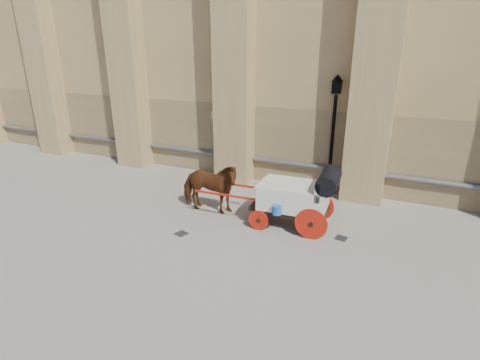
% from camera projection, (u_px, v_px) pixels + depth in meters
% --- Properties ---
extents(ground, '(90.00, 90.00, 0.00)m').
position_uv_depth(ground, '(215.00, 219.00, 11.91)').
color(ground, gray).
rests_on(ground, ground).
extents(horse, '(2.15, 1.14, 1.74)m').
position_uv_depth(horse, '(209.00, 187.00, 12.15)').
color(horse, '#652D14').
rests_on(horse, ground).
extents(carriage, '(4.40, 1.62, 1.90)m').
position_uv_depth(carriage, '(299.00, 195.00, 11.12)').
color(carriage, black).
rests_on(carriage, ground).
extents(street_lamp, '(0.40, 0.40, 4.29)m').
position_uv_depth(street_lamp, '(333.00, 132.00, 13.27)').
color(street_lamp, black).
rests_on(street_lamp, ground).
extents(drain_grate_near, '(0.39, 0.39, 0.01)m').
position_uv_depth(drain_grate_near, '(181.00, 234.00, 11.01)').
color(drain_grate_near, black).
rests_on(drain_grate_near, ground).
extents(drain_grate_far, '(0.38, 0.38, 0.01)m').
position_uv_depth(drain_grate_far, '(341.00, 238.00, 10.76)').
color(drain_grate_far, black).
rests_on(drain_grate_far, ground).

